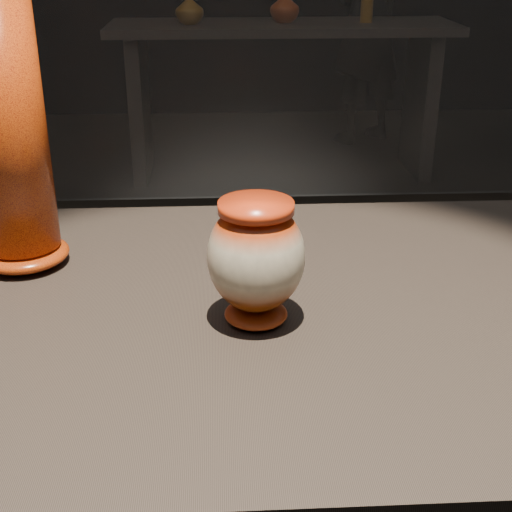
{
  "coord_description": "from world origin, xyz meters",
  "views": [
    {
      "loc": [
        -0.04,
        -0.9,
        1.39
      ],
      "look_at": [
        0.0,
        -0.05,
        1.0
      ],
      "focal_mm": 50.0,
      "sensor_mm": 36.0,
      "label": 1
    }
  ],
  "objects_px": {
    "main_vase": "(256,258)",
    "display_plinth": "(252,453)",
    "tall_vase": "(7,133)",
    "back_shelf": "(282,69)",
    "visitor": "(368,19)"
  },
  "relations": [
    {
      "from": "main_vase",
      "to": "display_plinth",
      "type": "bearing_deg",
      "value": 93.55
    },
    {
      "from": "tall_vase",
      "to": "back_shelf",
      "type": "distance_m",
      "value": 3.33
    },
    {
      "from": "tall_vase",
      "to": "back_shelf",
      "type": "xyz_separation_m",
      "value": [
        0.7,
        3.22,
        -0.48
      ]
    },
    {
      "from": "tall_vase",
      "to": "visitor",
      "type": "bearing_deg",
      "value": 71.26
    },
    {
      "from": "display_plinth",
      "to": "visitor",
      "type": "bearing_deg",
      "value": 76.49
    },
    {
      "from": "back_shelf",
      "to": "visitor",
      "type": "height_order",
      "value": "visitor"
    },
    {
      "from": "main_vase",
      "to": "tall_vase",
      "type": "xyz_separation_m",
      "value": [
        -0.36,
        0.2,
        0.12
      ]
    },
    {
      "from": "display_plinth",
      "to": "back_shelf",
      "type": "xyz_separation_m",
      "value": [
        0.34,
        3.38,
        0.01
      ]
    },
    {
      "from": "display_plinth",
      "to": "visitor",
      "type": "height_order",
      "value": "visitor"
    },
    {
      "from": "display_plinth",
      "to": "visitor",
      "type": "distance_m",
      "value": 4.23
    },
    {
      "from": "tall_vase",
      "to": "display_plinth",
      "type": "bearing_deg",
      "value": -23.32
    },
    {
      "from": "main_vase",
      "to": "back_shelf",
      "type": "relative_size",
      "value": 0.09
    },
    {
      "from": "main_vase",
      "to": "back_shelf",
      "type": "xyz_separation_m",
      "value": [
        0.34,
        3.43,
        -0.36
      ]
    },
    {
      "from": "main_vase",
      "to": "back_shelf",
      "type": "bearing_deg",
      "value": 84.35
    },
    {
      "from": "tall_vase",
      "to": "visitor",
      "type": "height_order",
      "value": "visitor"
    }
  ]
}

